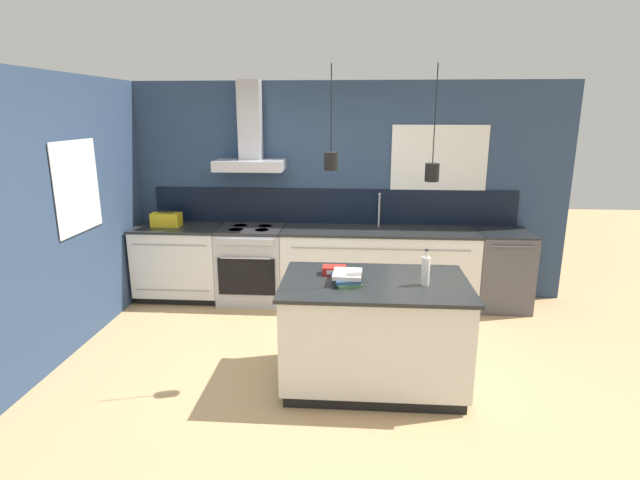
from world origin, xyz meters
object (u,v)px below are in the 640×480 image
book_stack (347,278)px  red_supply_box (334,270)px  oven_range (252,264)px  dishwasher (502,269)px  yellow_toolbox (166,220)px  bottle_on_island (426,270)px

book_stack → red_supply_box: size_ratio=1.66×
oven_range → dishwasher: same height
oven_range → yellow_toolbox: (-1.02, 0.00, 0.54)m
bottle_on_island → yellow_toolbox: bottle_on_island is taller
oven_range → red_supply_box: bearing=-57.4°
oven_range → book_stack: book_stack is taller
dishwasher → bottle_on_island: 2.30m
red_supply_box → oven_range: bearing=122.6°
dishwasher → bottle_on_island: size_ratio=3.08×
dishwasher → yellow_toolbox: bearing=180.0°
dishwasher → yellow_toolbox: (-3.98, 0.00, 0.54)m
dishwasher → bottle_on_island: bearing=-121.4°
oven_range → bottle_on_island: 2.68m
dishwasher → book_stack: size_ratio=2.80×
yellow_toolbox → red_supply_box: bearing=-38.7°
oven_range → red_supply_box: red_supply_box is taller
red_supply_box → dishwasher: bearing=41.5°
book_stack → bottle_on_island: bearing=-0.1°
oven_range → red_supply_box: 2.04m
book_stack → yellow_toolbox: bearing=139.3°
bottle_on_island → yellow_toolbox: bearing=146.1°
oven_range → dishwasher: bearing=0.1°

